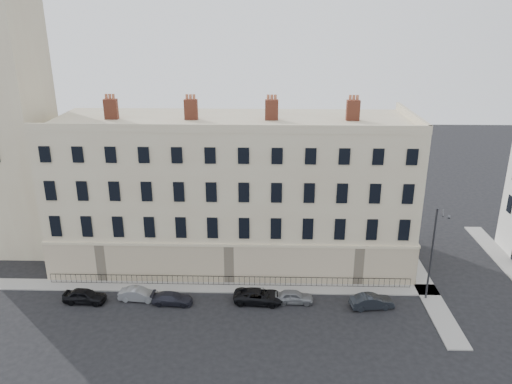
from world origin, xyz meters
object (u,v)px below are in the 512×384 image
car_a (85,296)px  car_d (259,296)px  car_e (294,297)px  streetlamp (433,251)px  car_c (172,298)px  car_b (139,294)px  car_f (372,301)px

car_a → car_d: car_a is taller
car_e → streetlamp: streetlamp is taller
car_c → car_d: 7.88m
car_c → car_e: size_ratio=1.06×
car_b → car_c: size_ratio=0.96×
car_c → streetlamp: streetlamp is taller
car_c → car_f: size_ratio=0.96×
car_b → car_c: bearing=-95.2°
car_f → streetlamp: (5.38, 1.50, 4.38)m
car_a → car_e: size_ratio=1.11×
car_e → car_f: bearing=-94.6°
car_b → car_d: car_d is taller
car_e → car_d: bearing=92.0°
car_a → car_b: size_ratio=1.08×
car_b → car_e: 14.32m
car_a → car_f: car_a is taller
car_a → car_c: bearing=-86.5°
car_a → streetlamp: 31.80m
car_d → car_e: size_ratio=1.29×
car_e → car_b: bearing=90.9°
car_f → streetlamp: streetlamp is taller
car_b → car_d: 11.09m
car_b → car_e: bearing=-85.8°
car_c → streetlamp: bearing=-84.2°
car_e → streetlamp: (12.33, 0.81, 4.42)m
car_a → car_e: 19.15m
car_b → car_d: bearing=-86.1°
car_d → streetlamp: bearing=-83.5°
car_e → car_f: 6.98m
car_e → car_c: bearing=93.7°
car_a → car_d: size_ratio=0.86×
streetlamp → car_e: bearing=-157.4°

